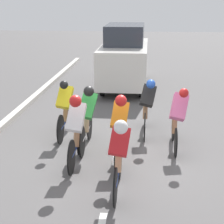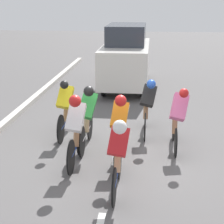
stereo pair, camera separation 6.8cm
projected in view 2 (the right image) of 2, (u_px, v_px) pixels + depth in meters
The scene contains 11 objects.
ground_plane at pixel (117, 153), 8.42m from camera, with size 60.00×60.00×0.00m, color #565454.
lane_stripe_mid at pixel (117, 152), 8.47m from camera, with size 0.12×1.40×0.01m, color white.
lane_stripe_far at pixel (127, 111), 11.50m from camera, with size 0.12×1.40×0.01m, color white.
cyclist_white at pixel (76, 128), 7.57m from camera, with size 0.40×1.67×1.58m.
cyclist_pink at pixel (178, 117), 8.38m from camera, with size 0.44×1.64×1.51m.
cyclist_green at pixel (87, 115), 8.43m from camera, with size 0.45×1.73×1.54m.
cyclist_yellow at pixel (65, 107), 9.16m from camera, with size 0.40×1.70×1.50m.
cyclist_black at pixel (147, 105), 9.34m from camera, with size 0.43×1.74×1.48m.
cyclist_orange at pixel (119, 126), 7.76m from camera, with size 0.39×1.72×1.53m.
cyclist_red at pixel (118, 153), 6.49m from camera, with size 0.39×1.68×1.46m.
support_car at pixel (126, 57), 14.22m from camera, with size 1.70×4.51×2.36m.
Camera 2 is at (-0.72, 7.73, 3.39)m, focal length 60.00 mm.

